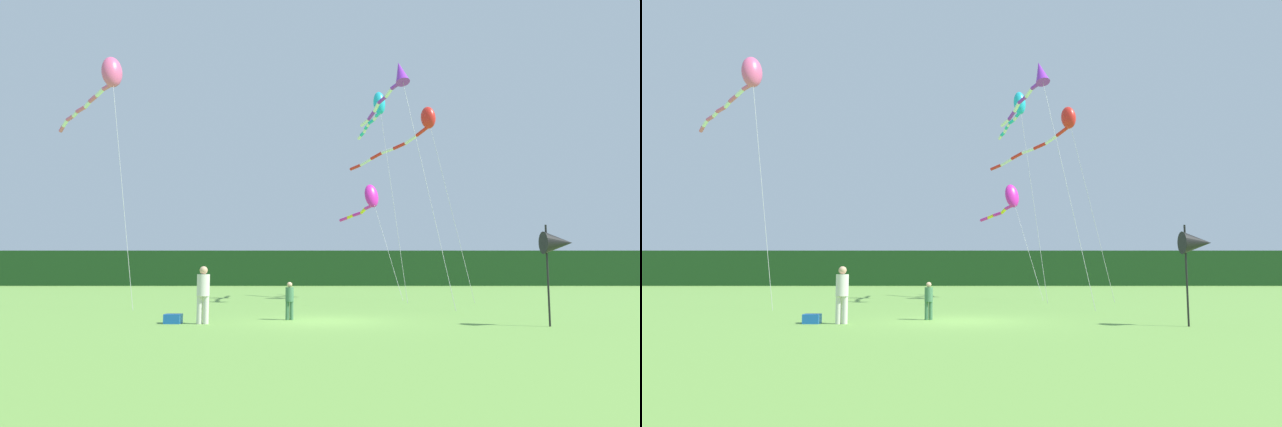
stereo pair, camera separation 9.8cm
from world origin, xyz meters
The scene contains 11 objects.
ground_plane centered at (0.00, 0.00, 0.00)m, with size 120.00×120.00×0.00m, color #6B9E42.
distant_treeline centered at (0.00, 45.00, 2.03)m, with size 108.00×2.29×4.05m, color #193D19.
person_adult centered at (-3.81, -1.00, 1.02)m, with size 0.40×0.40×1.83m.
person_child centered at (-1.13, 0.46, 0.72)m, with size 0.28×0.28×1.30m.
cooler_box centered at (-4.78, -0.87, 0.15)m, with size 0.53×0.42×0.30m, color #1959B2.
banner_flag_pole centered at (7.25, -1.78, 2.52)m, with size 0.90×0.70×3.10m.
kite_rainbow centered at (-10.55, 7.22, 11.08)m, with size 6.52×6.01×12.13m.
kite_cyan centered at (3.37, 13.05, 11.42)m, with size 2.14×6.26×12.37m.
kite_red centered at (5.80, 13.09, 10.30)m, with size 6.18×7.46×11.37m.
kite_magenta centered at (3.09, 15.88, 6.29)m, with size 3.39×6.61×7.29m.
kite_purple centered at (3.91, 9.05, 11.66)m, with size 3.36×8.62×12.64m.
Camera 2 is at (0.03, -18.37, 1.67)m, focal length 30.27 mm.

